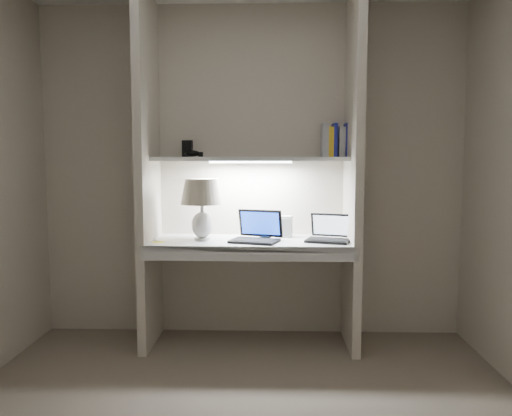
{
  "coord_description": "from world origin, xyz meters",
  "views": [
    {
      "loc": [
        0.15,
        -2.32,
        1.35
      ],
      "look_at": [
        0.05,
        1.05,
        1.02
      ],
      "focal_mm": 35.0,
      "sensor_mm": 36.0,
      "label": 1
    }
  ],
  "objects_px": {
    "table_lamp": "(202,199)",
    "book_row": "(337,141)",
    "laptop_main": "(257,234)",
    "laptop_netbook": "(329,235)",
    "speaker": "(284,227)"
  },
  "relations": [
    {
      "from": "laptop_main",
      "to": "speaker",
      "type": "xyz_separation_m",
      "value": [
        0.2,
        0.18,
        0.03
      ]
    },
    {
      "from": "laptop_netbook",
      "to": "book_row",
      "type": "bearing_deg",
      "value": 88.52
    },
    {
      "from": "laptop_netbook",
      "to": "book_row",
      "type": "xyz_separation_m",
      "value": [
        0.07,
        0.21,
        0.67
      ]
    },
    {
      "from": "book_row",
      "to": "laptop_netbook",
      "type": "bearing_deg",
      "value": -109.1
    },
    {
      "from": "laptop_main",
      "to": "book_row",
      "type": "height_order",
      "value": "book_row"
    },
    {
      "from": "laptop_netbook",
      "to": "book_row",
      "type": "distance_m",
      "value": 0.7
    },
    {
      "from": "laptop_netbook",
      "to": "speaker",
      "type": "relative_size",
      "value": 2.26
    },
    {
      "from": "table_lamp",
      "to": "book_row",
      "type": "bearing_deg",
      "value": 11.86
    },
    {
      "from": "laptop_netbook",
      "to": "table_lamp",
      "type": "bearing_deg",
      "value": -162.37
    },
    {
      "from": "table_lamp",
      "to": "book_row",
      "type": "distance_m",
      "value": 1.08
    },
    {
      "from": "speaker",
      "to": "book_row",
      "type": "distance_m",
      "value": 0.74
    },
    {
      "from": "laptop_main",
      "to": "laptop_netbook",
      "type": "relative_size",
      "value": 1.07
    },
    {
      "from": "laptop_main",
      "to": "laptop_netbook",
      "type": "bearing_deg",
      "value": 19.46
    },
    {
      "from": "table_lamp",
      "to": "laptop_main",
      "type": "xyz_separation_m",
      "value": [
        0.39,
        -0.02,
        -0.25
      ]
    },
    {
      "from": "table_lamp",
      "to": "laptop_main",
      "type": "distance_m",
      "value": 0.46
    }
  ]
}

